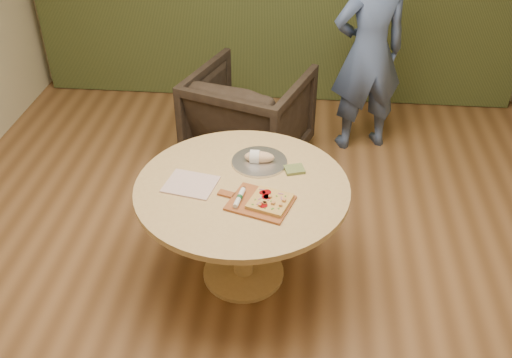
{
  "coord_description": "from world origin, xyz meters",
  "views": [
    {
      "loc": [
        0.34,
        -2.57,
        2.78
      ],
      "look_at": [
        0.06,
        0.25,
        0.77
      ],
      "focal_mm": 40.0,
      "sensor_mm": 36.0,
      "label": 1
    }
  ],
  "objects_px": {
    "pedestal_table": "(242,203)",
    "serving_tray": "(259,162)",
    "cutlery_roll": "(239,198)",
    "flatbread_pizza": "(270,201)",
    "bread_roll": "(258,157)",
    "pizza_paddle": "(259,202)",
    "person_standing": "(369,53)",
    "armchair": "(249,113)"
  },
  "relations": [
    {
      "from": "cutlery_roll",
      "to": "armchair",
      "type": "bearing_deg",
      "value": 103.28
    },
    {
      "from": "bread_roll",
      "to": "pedestal_table",
      "type": "bearing_deg",
      "value": -106.06
    },
    {
      "from": "cutlery_roll",
      "to": "person_standing",
      "type": "distance_m",
      "value": 2.14
    },
    {
      "from": "pedestal_table",
      "to": "armchair",
      "type": "distance_m",
      "value": 1.46
    },
    {
      "from": "flatbread_pizza",
      "to": "serving_tray",
      "type": "distance_m",
      "value": 0.45
    },
    {
      "from": "flatbread_pizza",
      "to": "armchair",
      "type": "relative_size",
      "value": 0.3
    },
    {
      "from": "cutlery_roll",
      "to": "serving_tray",
      "type": "relative_size",
      "value": 0.56
    },
    {
      "from": "pizza_paddle",
      "to": "cutlery_roll",
      "type": "height_order",
      "value": "cutlery_roll"
    },
    {
      "from": "cutlery_roll",
      "to": "serving_tray",
      "type": "bearing_deg",
      "value": 88.62
    },
    {
      "from": "pizza_paddle",
      "to": "flatbread_pizza",
      "type": "xyz_separation_m",
      "value": [
        0.06,
        -0.01,
        0.02
      ]
    },
    {
      "from": "serving_tray",
      "to": "person_standing",
      "type": "distance_m",
      "value": 1.73
    },
    {
      "from": "pedestal_table",
      "to": "person_standing",
      "type": "xyz_separation_m",
      "value": [
        0.86,
        1.8,
        0.28
      ]
    },
    {
      "from": "pizza_paddle",
      "to": "armchair",
      "type": "height_order",
      "value": "armchair"
    },
    {
      "from": "pizza_paddle",
      "to": "bread_roll",
      "type": "bearing_deg",
      "value": 113.72
    },
    {
      "from": "cutlery_roll",
      "to": "pizza_paddle",
      "type": "bearing_deg",
      "value": 6.28
    },
    {
      "from": "flatbread_pizza",
      "to": "person_standing",
      "type": "distance_m",
      "value": 2.09
    },
    {
      "from": "pizza_paddle",
      "to": "person_standing",
      "type": "distance_m",
      "value": 2.11
    },
    {
      "from": "pedestal_table",
      "to": "serving_tray",
      "type": "xyz_separation_m",
      "value": [
        0.08,
        0.26,
        0.15
      ]
    },
    {
      "from": "bread_roll",
      "to": "pizza_paddle",
      "type": "bearing_deg",
      "value": -84.03
    },
    {
      "from": "pizza_paddle",
      "to": "serving_tray",
      "type": "relative_size",
      "value": 1.33
    },
    {
      "from": "cutlery_roll",
      "to": "pedestal_table",
      "type": "bearing_deg",
      "value": 100.58
    },
    {
      "from": "flatbread_pizza",
      "to": "armchair",
      "type": "height_order",
      "value": "armchair"
    },
    {
      "from": "bread_roll",
      "to": "armchair",
      "type": "relative_size",
      "value": 0.21
    },
    {
      "from": "flatbread_pizza",
      "to": "bread_roll",
      "type": "height_order",
      "value": "bread_roll"
    },
    {
      "from": "flatbread_pizza",
      "to": "serving_tray",
      "type": "height_order",
      "value": "flatbread_pizza"
    },
    {
      "from": "serving_tray",
      "to": "armchair",
      "type": "height_order",
      "value": "armchair"
    },
    {
      "from": "flatbread_pizza",
      "to": "person_standing",
      "type": "height_order",
      "value": "person_standing"
    },
    {
      "from": "pedestal_table",
      "to": "cutlery_roll",
      "type": "bearing_deg",
      "value": -88.57
    },
    {
      "from": "cutlery_roll",
      "to": "flatbread_pizza",
      "type": "bearing_deg",
      "value": 5.08
    },
    {
      "from": "cutlery_roll",
      "to": "serving_tray",
      "type": "distance_m",
      "value": 0.43
    },
    {
      "from": "cutlery_roll",
      "to": "person_standing",
      "type": "xyz_separation_m",
      "value": [
        0.86,
        1.96,
        0.11
      ]
    },
    {
      "from": "pizza_paddle",
      "to": "flatbread_pizza",
      "type": "bearing_deg",
      "value": 11.56
    },
    {
      "from": "cutlery_roll",
      "to": "armchair",
      "type": "distance_m",
      "value": 1.65
    },
    {
      "from": "pedestal_table",
      "to": "flatbread_pizza",
      "type": "relative_size",
      "value": 4.76
    },
    {
      "from": "pedestal_table",
      "to": "cutlery_roll",
      "type": "xyz_separation_m",
      "value": [
        0.0,
        -0.17,
        0.17
      ]
    },
    {
      "from": "pedestal_table",
      "to": "pizza_paddle",
      "type": "distance_m",
      "value": 0.26
    },
    {
      "from": "person_standing",
      "to": "bread_roll",
      "type": "bearing_deg",
      "value": 44.77
    },
    {
      "from": "pizza_paddle",
      "to": "person_standing",
      "type": "relative_size",
      "value": 0.27
    },
    {
      "from": "serving_tray",
      "to": "bread_roll",
      "type": "height_order",
      "value": "bread_roll"
    },
    {
      "from": "pizza_paddle",
      "to": "armchair",
      "type": "bearing_deg",
      "value": 115.88
    },
    {
      "from": "pizza_paddle",
      "to": "bread_roll",
      "type": "distance_m",
      "value": 0.43
    },
    {
      "from": "pizza_paddle",
      "to": "serving_tray",
      "type": "xyz_separation_m",
      "value": [
        -0.04,
        0.43,
        -0.0
      ]
    }
  ]
}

